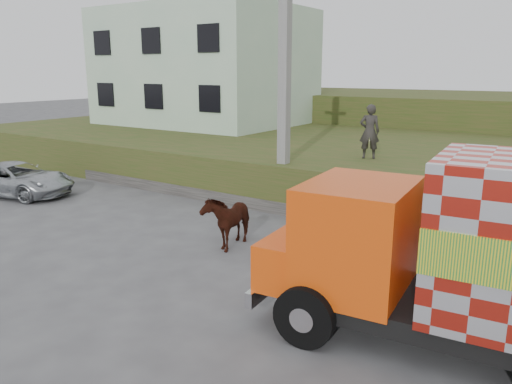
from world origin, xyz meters
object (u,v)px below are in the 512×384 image
Objects in this scene: utility_pole at (284,79)px; suv at (16,179)px; cow at (228,219)px; pedestrian at (370,132)px.

utility_pole reaches higher than suv.
cow is 6.36m from pedestrian.
utility_pole reaches higher than pedestrian.
suv is 12.42m from pedestrian.
pedestrian is at bearing -75.72° from suv.
pedestrian is (1.30, 5.99, 1.70)m from cow.
pedestrian is (10.70, 6.05, 1.80)m from suv.
cow reaches higher than suv.
pedestrian reaches higher than suv.
pedestrian is (1.87, 2.34, -1.69)m from utility_pole.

